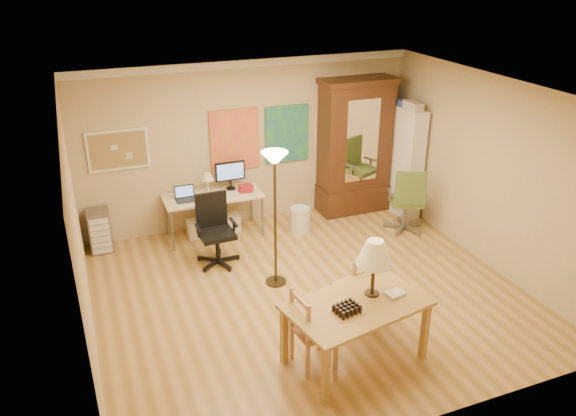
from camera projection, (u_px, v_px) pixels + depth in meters
name	position (u px, v px, depth m)	size (l,w,h in m)	color
floor	(309.00, 293.00, 7.56)	(5.50, 5.50, 0.00)	olive
crown_molding	(247.00, 63.00, 8.55)	(5.50, 0.08, 0.12)	white
corkboard	(118.00, 150.00, 8.35)	(0.90, 0.04, 0.62)	#A27F4C
art_panel_left	(235.00, 140.00, 8.97)	(0.80, 0.04, 1.00)	gold
art_panel_right	(287.00, 134.00, 9.27)	(0.75, 0.04, 0.95)	#23608C
dining_table	(363.00, 289.00, 6.00)	(1.65, 1.18, 1.41)	olive
ladder_chair_back	(357.00, 287.00, 6.87)	(0.51, 0.50, 0.93)	#A06F49
ladder_chair_left	(311.00, 331.00, 6.07)	(0.45, 0.47, 0.93)	#A06F49
torchiere_lamp	(275.00, 180.00, 7.16)	(0.35, 0.35, 1.91)	#392B17
computer_desk	(215.00, 210.00, 8.97)	(1.54, 0.67, 1.16)	beige
office_chair_black	(217.00, 245.00, 8.19)	(0.64, 0.64, 1.05)	black
office_chair_green	(406.00, 214.00, 9.15)	(0.67, 0.67, 1.10)	slate
drawer_cart	(100.00, 231.00, 8.52)	(0.33, 0.39, 0.65)	slate
armoire	(354.00, 155.00, 9.63)	(1.27, 0.60, 2.33)	#361A0E
bookshelf	(405.00, 162.00, 9.54)	(0.28, 0.75, 1.87)	white
wastebin	(300.00, 220.00, 9.15)	(0.33, 0.33, 0.41)	silver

